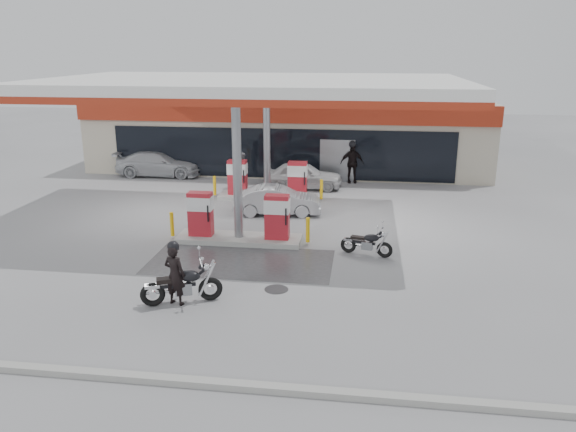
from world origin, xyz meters
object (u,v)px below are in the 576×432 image
(biker_main, at_px, (175,275))
(sedan_white, at_px, (303,175))
(biker_walking, at_px, (352,163))
(parked_motorcycle, at_px, (367,244))
(parked_car_right, at_px, (366,165))
(pump_island_near, at_px, (239,222))
(main_motorcycle, at_px, (183,286))
(attendant, at_px, (243,170))
(parked_car_left, at_px, (159,164))
(hatchback_silver, at_px, (277,200))
(pump_island_far, at_px, (267,184))

(biker_main, bearing_deg, sedan_white, -82.56)
(biker_walking, bearing_deg, parked_motorcycle, -96.53)
(parked_car_right, bearing_deg, pump_island_near, 170.47)
(biker_main, height_order, biker_walking, biker_walking)
(parked_car_right, bearing_deg, sedan_white, 151.80)
(biker_main, distance_m, sedan_white, 13.65)
(parked_car_right, bearing_deg, main_motorcycle, 175.20)
(attendant, bearing_deg, parked_car_left, 89.19)
(biker_walking, bearing_deg, sedan_white, -156.94)
(pump_island_near, relative_size, parked_motorcycle, 2.89)
(hatchback_silver, xyz_separation_m, parked_car_left, (-7.53, 6.40, 0.08))
(parked_car_right, relative_size, biker_walking, 1.75)
(pump_island_near, relative_size, parked_car_left, 1.11)
(pump_island_far, height_order, attendant, pump_island_far)
(pump_island_near, distance_m, parked_car_right, 12.82)
(sedan_white, xyz_separation_m, attendant, (-3.00, -0.13, 0.23))
(pump_island_far, xyz_separation_m, hatchback_silver, (0.85, -2.40, -0.11))
(attendant, height_order, parked_car_left, attendant)
(parked_motorcycle, bearing_deg, main_motorcycle, -123.53)
(pump_island_near, relative_size, attendant, 2.91)
(main_motorcycle, bearing_deg, pump_island_far, 66.26)
(parked_motorcycle, xyz_separation_m, parked_car_left, (-11.28, 10.81, 0.26))
(pump_island_near, relative_size, pump_island_far, 1.00)
(main_motorcycle, distance_m, parked_motorcycle, 6.66)
(pump_island_near, distance_m, parked_car_left, 12.03)
(main_motorcycle, height_order, hatchback_silver, hatchback_silver)
(parked_motorcycle, height_order, attendant, attendant)
(biker_main, bearing_deg, parked_car_right, -90.60)
(hatchback_silver, distance_m, parked_car_right, 9.16)
(parked_motorcycle, bearing_deg, attendant, 139.83)
(parked_motorcycle, xyz_separation_m, attendant, (-6.20, 8.88, 0.47))
(sedan_white, xyz_separation_m, parked_car_left, (-8.08, 1.80, 0.02))
(pump_island_far, bearing_deg, parked_motorcycle, -55.97)
(main_motorcycle, height_order, parked_car_left, parked_car_left)
(sedan_white, distance_m, parked_car_left, 8.28)
(attendant, relative_size, parked_car_left, 0.38)
(parked_motorcycle, bearing_deg, biker_main, -124.06)
(hatchback_silver, bearing_deg, parked_car_right, -29.38)
(attendant, relative_size, parked_car_right, 0.49)
(biker_main, distance_m, biker_walking, 15.71)
(main_motorcycle, distance_m, parked_car_left, 16.48)
(pump_island_near, distance_m, attendant, 8.23)
(parked_car_left, xyz_separation_m, biker_walking, (10.44, -0.20, 0.35))
(biker_main, relative_size, biker_walking, 0.84)
(pump_island_near, bearing_deg, biker_walking, 68.99)
(main_motorcycle, distance_m, hatchback_silver, 8.91)
(sedan_white, bearing_deg, parked_car_left, 74.17)
(sedan_white, bearing_deg, biker_walking, -59.19)
(parked_car_left, relative_size, biker_walking, 2.27)
(main_motorcycle, xyz_separation_m, biker_walking, (4.15, 15.02, 0.52))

